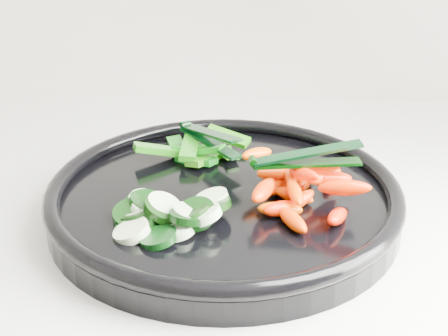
{
  "coord_description": "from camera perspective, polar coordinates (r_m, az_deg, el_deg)",
  "views": [
    {
      "loc": [
        -0.16,
        1.04,
        1.27
      ],
      "look_at": [
        -0.19,
        1.63,
        0.99
      ],
      "focal_mm": 50.0,
      "sensor_mm": 36.0,
      "label": 1
    }
  ],
  "objects": [
    {
      "name": "veggie_tray",
      "position": [
        0.66,
        0.0,
        -2.7
      ],
      "size": [
        0.44,
        0.44,
        0.04
      ],
      "color": "black",
      "rests_on": "counter"
    },
    {
      "name": "tong_carrot",
      "position": [
        0.63,
        7.29,
        0.89
      ],
      "size": [
        0.11,
        0.03,
        0.02
      ],
      "color": "black",
      "rests_on": "carrot_pile"
    },
    {
      "name": "tong_pepper",
      "position": [
        0.74,
        -1.47,
        2.89
      ],
      "size": [
        0.08,
        0.1,
        0.02
      ],
      "color": "black",
      "rests_on": "pepper_pile"
    },
    {
      "name": "pepper_pile",
      "position": [
        0.74,
        -2.55,
        1.63
      ],
      "size": [
        0.14,
        0.09,
        0.04
      ],
      "color": "#226809",
      "rests_on": "veggie_tray"
    },
    {
      "name": "carrot_pile",
      "position": [
        0.64,
        6.97,
        -1.69
      ],
      "size": [
        0.13,
        0.14,
        0.05
      ],
      "color": "red",
      "rests_on": "veggie_tray"
    },
    {
      "name": "cucumber_pile",
      "position": [
        0.61,
        -5.47,
        -4.16
      ],
      "size": [
        0.13,
        0.11,
        0.04
      ],
      "color": "black",
      "rests_on": "veggie_tray"
    }
  ]
}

